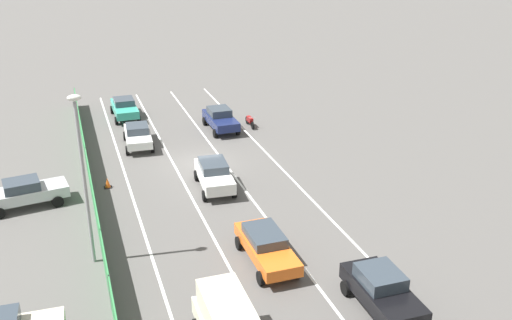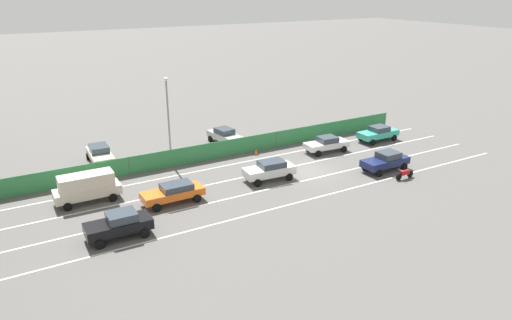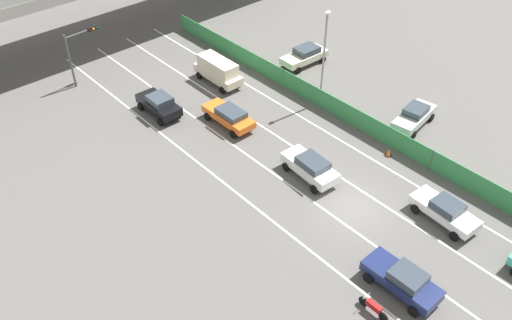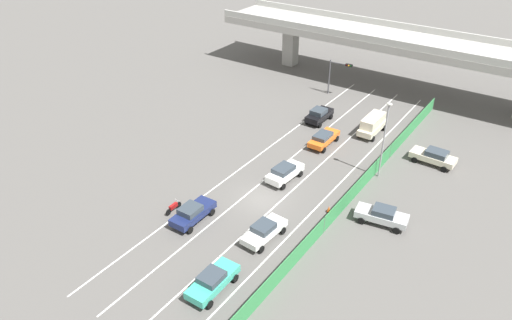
{
  "view_description": "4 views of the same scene",
  "coord_description": "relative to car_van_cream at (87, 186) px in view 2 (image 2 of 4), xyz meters",
  "views": [
    {
      "loc": [
        7.78,
        34.5,
        14.68
      ],
      "look_at": [
        -2.5,
        4.39,
        1.6
      ],
      "focal_mm": 40.37,
      "sensor_mm": 36.0,
      "label": 1
    },
    {
      "loc": [
        -31.56,
        23.57,
        15.6
      ],
      "look_at": [
        2.01,
        4.29,
        1.18
      ],
      "focal_mm": 33.2,
      "sensor_mm": 36.0,
      "label": 2
    },
    {
      "loc": [
        -21.93,
        -14.93,
        24.9
      ],
      "look_at": [
        -2.79,
        6.58,
        1.53
      ],
      "focal_mm": 38.12,
      "sensor_mm": 36.0,
      "label": 3
    },
    {
      "loc": [
        20.63,
        -30.81,
        26.68
      ],
      "look_at": [
        -2.36,
        2.56,
        2.29
      ],
      "focal_mm": 33.99,
      "sensor_mm": 36.0,
      "label": 4
    }
  ],
  "objects": [
    {
      "name": "lane_line_right_edge",
      "position": [
        1.63,
        -11.78,
        -1.26
      ],
      "size": [
        0.14,
        49.14,
        0.01
      ],
      "primitive_type": "cube",
      "color": "silver",
      "rests_on": "ground"
    },
    {
      "name": "car_taxi_teal",
      "position": [
        0.18,
        -29.76,
        -0.38
      ],
      "size": [
        2.02,
        4.54,
        1.59
      ],
      "color": "teal",
      "rests_on": "ground"
    },
    {
      "name": "parked_wagon_silver",
      "position": [
        7.39,
        -15.29,
        -0.37
      ],
      "size": [
        4.7,
        2.45,
        1.62
      ],
      "color": "#B2B5B7",
      "rests_on": "ground"
    },
    {
      "name": "lane_line_mid_left",
      "position": [
        -4.86,
        -11.78,
        -1.26
      ],
      "size": [
        0.14,
        49.14,
        0.01
      ],
      "primitive_type": "cube",
      "color": "silver",
      "rests_on": "ground"
    },
    {
      "name": "car_van_cream",
      "position": [
        0.0,
        0.0,
        0.0
      ],
      "size": [
        1.99,
        4.84,
        2.24
      ],
      "color": "beige",
      "rests_on": "ground"
    },
    {
      "name": "car_taxi_orange",
      "position": [
        -3.39,
        -5.62,
        -0.4
      ],
      "size": [
        1.96,
        4.69,
        1.5
      ],
      "color": "orange",
      "rests_on": "ground"
    },
    {
      "name": "car_sedan_white",
      "position": [
        0.09,
        -22.85,
        -0.41
      ],
      "size": [
        2.18,
        4.54,
        1.55
      ],
      "color": "white",
      "rests_on": "ground"
    },
    {
      "name": "motorcycle",
      "position": [
        -8.78,
        -24.33,
        -0.8
      ],
      "size": [
        0.6,
        1.95,
        0.93
      ],
      "color": "black",
      "rests_on": "ground"
    },
    {
      "name": "car_sedan_navy",
      "position": [
        -6.42,
        -24.4,
        -0.36
      ],
      "size": [
        2.04,
        4.5,
        1.65
      ],
      "color": "navy",
      "rests_on": "ground"
    },
    {
      "name": "traffic_cone",
      "position": [
        2.84,
        -16.41,
        -0.98
      ],
      "size": [
        0.47,
        0.47,
        0.61
      ],
      "color": "orange",
      "rests_on": "ground"
    },
    {
      "name": "ground_plane",
      "position": [
        -3.24,
        -18.34,
        -1.26
      ],
      "size": [
        300.0,
        300.0,
        0.0
      ],
      "primitive_type": "plane",
      "color": "#565451"
    },
    {
      "name": "lane_line_mid_right",
      "position": [
        -1.62,
        -11.78,
        -1.26
      ],
      "size": [
        0.14,
        49.14,
        0.01
      ],
      "primitive_type": "cube",
      "color": "silver",
      "rests_on": "ground"
    },
    {
      "name": "car_sedan_black",
      "position": [
        -6.61,
        -0.68,
        -0.32
      ],
      "size": [
        2.05,
        4.26,
        1.73
      ],
      "color": "black",
      "rests_on": "ground"
    },
    {
      "name": "green_fence",
      "position": [
        3.83,
        -11.78,
        -0.44
      ],
      "size": [
        0.1,
        45.24,
        1.64
      ],
      "color": "#338447",
      "rests_on": "ground"
    },
    {
      "name": "street_lamp",
      "position": [
        4.24,
        -8.24,
        3.58
      ],
      "size": [
        0.6,
        0.36,
        8.11
      ],
      "color": "gray",
      "rests_on": "ground"
    },
    {
      "name": "parked_sedan_cream",
      "position": [
        8.02,
        -2.73,
        -0.35
      ],
      "size": [
        4.66,
        2.2,
        1.65
      ],
      "color": "beige",
      "rests_on": "ground"
    },
    {
      "name": "car_hatchback_white",
      "position": [
        -3.21,
        -14.24,
        -0.33
      ],
      "size": [
        2.22,
        4.48,
        1.65
      ],
      "color": "silver",
      "rests_on": "ground"
    },
    {
      "name": "lane_line_left_edge",
      "position": [
        -8.1,
        -11.78,
        -1.26
      ],
      "size": [
        0.14,
        49.14,
        0.01
      ],
      "primitive_type": "cube",
      "color": "silver",
      "rests_on": "ground"
    }
  ]
}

